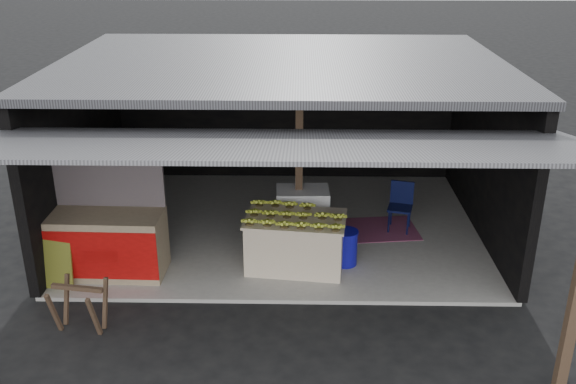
{
  "coord_description": "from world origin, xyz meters",
  "views": [
    {
      "loc": [
        0.32,
        -7.88,
        5.05
      ],
      "look_at": [
        0.13,
        1.55,
        1.1
      ],
      "focal_mm": 40.0,
      "sensor_mm": 36.0,
      "label": 1
    }
  ],
  "objects_px": {
    "white_crate": "(302,216)",
    "sawhorse": "(79,303)",
    "banana_table": "(295,242)",
    "neighbor_stall": "(106,241)",
    "plastic_chair": "(401,202)",
    "water_barrel": "(345,248)"
  },
  "relations": [
    {
      "from": "plastic_chair",
      "to": "banana_table",
      "type": "bearing_deg",
      "value": -127.47
    },
    {
      "from": "neighbor_stall",
      "to": "sawhorse",
      "type": "distance_m",
      "value": 1.48
    },
    {
      "from": "white_crate",
      "to": "sawhorse",
      "type": "xyz_separation_m",
      "value": [
        -2.95,
        -2.55,
        -0.11
      ]
    },
    {
      "from": "white_crate",
      "to": "neighbor_stall",
      "type": "distance_m",
      "value": 3.18
    },
    {
      "from": "neighbor_stall",
      "to": "water_barrel",
      "type": "height_order",
      "value": "neighbor_stall"
    },
    {
      "from": "sawhorse",
      "to": "water_barrel",
      "type": "xyz_separation_m",
      "value": [
        3.63,
        1.8,
        -0.1
      ]
    },
    {
      "from": "sawhorse",
      "to": "plastic_chair",
      "type": "relative_size",
      "value": 0.83
    },
    {
      "from": "white_crate",
      "to": "neighbor_stall",
      "type": "xyz_separation_m",
      "value": [
        -2.99,
        -1.08,
        0.06
      ]
    },
    {
      "from": "neighbor_stall",
      "to": "white_crate",
      "type": "bearing_deg",
      "value": 21.37
    },
    {
      "from": "water_barrel",
      "to": "white_crate",
      "type": "bearing_deg",
      "value": 132.06
    },
    {
      "from": "sawhorse",
      "to": "plastic_chair",
      "type": "xyz_separation_m",
      "value": [
        4.67,
        3.11,
        0.13
      ]
    },
    {
      "from": "banana_table",
      "to": "neighbor_stall",
      "type": "bearing_deg",
      "value": -168.76
    },
    {
      "from": "banana_table",
      "to": "white_crate",
      "type": "distance_m",
      "value": 0.86
    },
    {
      "from": "banana_table",
      "to": "plastic_chair",
      "type": "height_order",
      "value": "plastic_chair"
    },
    {
      "from": "banana_table",
      "to": "white_crate",
      "type": "bearing_deg",
      "value": 89.46
    },
    {
      "from": "sawhorse",
      "to": "plastic_chair",
      "type": "bearing_deg",
      "value": 42.37
    },
    {
      "from": "banana_table",
      "to": "sawhorse",
      "type": "relative_size",
      "value": 2.3
    },
    {
      "from": "water_barrel",
      "to": "plastic_chair",
      "type": "bearing_deg",
      "value": 51.59
    },
    {
      "from": "sawhorse",
      "to": "water_barrel",
      "type": "height_order",
      "value": "sawhorse"
    },
    {
      "from": "white_crate",
      "to": "neighbor_stall",
      "type": "bearing_deg",
      "value": -162.54
    },
    {
      "from": "banana_table",
      "to": "water_barrel",
      "type": "height_order",
      "value": "banana_table"
    },
    {
      "from": "white_crate",
      "to": "sawhorse",
      "type": "relative_size",
      "value": 1.35
    }
  ]
}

